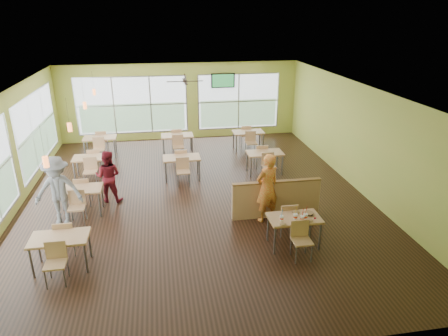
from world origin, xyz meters
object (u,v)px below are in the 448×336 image
Objects in this scene: half_wall_divider at (276,199)px; food_basket at (309,213)px; main_table at (294,222)px; man_plaid at (267,188)px.

half_wall_divider reaches higher than food_basket.
man_plaid reaches higher than main_table.
man_plaid is at bearing -153.50° from half_wall_divider.
man_plaid is (-0.31, 1.30, 0.30)m from main_table.
main_table is at bearing -169.29° from food_basket.
food_basket is at bearing -75.24° from half_wall_divider.
main_table reaches higher than food_basket.
man_plaid is 7.65× the size of food_basket.
half_wall_divider is 1.29× the size of man_plaid.
man_plaid is at bearing 118.77° from food_basket.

